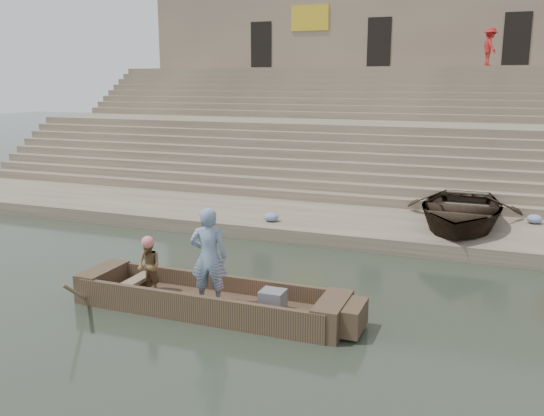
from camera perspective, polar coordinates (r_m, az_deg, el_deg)
The scene contains 14 objects.
ground at distance 10.90m, azimuth -4.83°, elevation -12.14°, with size 120.00×120.00×0.00m, color #2A3326.
lower_landing at distance 17.98m, azimuth 6.35°, elevation -1.55°, with size 32.00×4.00×0.40m, color gray.
mid_landing at distance 24.98m, azimuth 10.87°, elevation 5.04°, with size 32.00×3.00×2.80m, color gray.
upper_landing at distance 31.75m, azimuth 13.29°, elevation 8.65°, with size 32.00×3.00×5.20m, color gray.
ghat_steps at distance 26.59m, azimuth 11.57°, elevation 6.31°, with size 32.00×11.00×5.20m.
building_wall at distance 35.67m, azimuth 14.48°, elevation 13.80°, with size 32.00×5.07×11.20m.
main_rowboat at distance 11.83m, azimuth -6.21°, elevation -9.55°, with size 5.00×1.30×0.22m, color brown.
rowboat_trim at distance 11.67m, azimuth -5.31°, elevation -8.83°, with size 6.04×2.63×1.80m.
standing_man at distance 11.28m, azimuth -6.26°, elevation -4.80°, with size 0.71×0.47×1.96m, color navy.
rowing_man at distance 12.29m, azimuth -12.03°, elevation -5.57°, with size 0.55×0.43×1.13m, color #2A7F3E.
television at distance 11.20m, azimuth 0.02°, elevation -9.08°, with size 0.46×0.42×0.40m.
beached_rowboat at distance 17.50m, azimuth 18.05°, elevation -0.13°, with size 3.46×4.84×1.00m, color #2D2116.
pedestrian at distance 30.53m, azimuth 20.67°, elevation 14.63°, with size 1.16×0.67×1.80m, color #A81E1C.
cloth_bundles at distance 17.66m, azimuth 21.82°, elevation -1.53°, with size 10.62×2.99×0.26m.
Camera 1 is at (4.40, -8.89, 4.53)m, focal length 38.22 mm.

